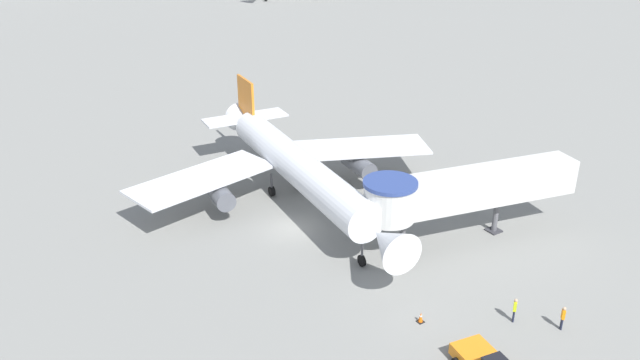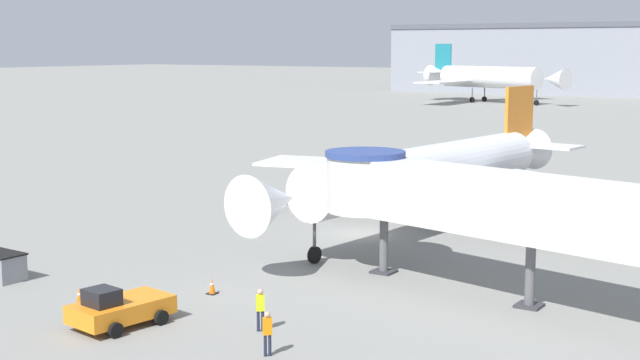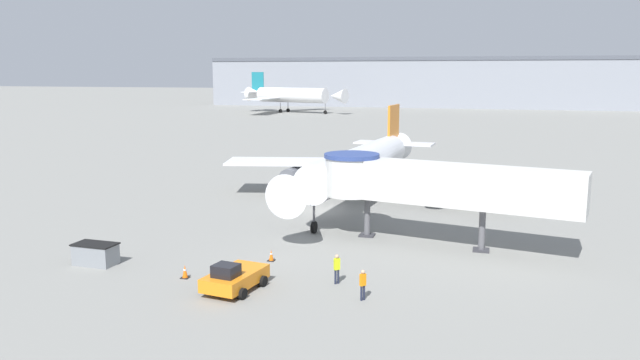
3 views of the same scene
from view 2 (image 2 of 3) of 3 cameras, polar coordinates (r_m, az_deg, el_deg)
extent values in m
plane|color=gray|center=(54.54, 2.65, -3.47)|extent=(800.00, 800.00, 0.00)
cylinder|color=silver|center=(55.49, 6.88, 0.62)|extent=(5.25, 23.48, 3.08)
cone|color=silver|center=(43.90, -3.18, -1.41)|extent=(3.38, 3.66, 3.08)
cone|color=silver|center=(66.59, 12.65, 1.78)|extent=(3.50, 4.89, 3.08)
cube|color=silver|center=(62.13, 1.95, 1.02)|extent=(13.50, 7.66, 0.22)
cube|color=silver|center=(54.32, 15.45, -0.37)|extent=(13.65, 9.64, 0.22)
cube|color=orange|center=(66.12, 12.64, 4.15)|extent=(0.62, 4.07, 4.00)
cube|color=silver|center=(66.73, 12.75, 2.26)|extent=(8.87, 3.65, 0.18)
cylinder|color=#565960|center=(60.62, 1.97, -0.22)|extent=(2.07, 4.21, 1.69)
cylinder|color=#565960|center=(53.69, 13.84, -1.59)|extent=(2.07, 4.21, 1.69)
cylinder|color=#4C4C51|center=(46.94, -0.36, -3.76)|extent=(0.18, 0.18, 1.77)
cylinder|color=black|center=(47.13, -0.36, -4.81)|extent=(0.34, 0.92, 0.90)
cylinder|color=#4C4C51|center=(59.03, 7.18, -1.29)|extent=(0.22, 0.22, 1.77)
cylinder|color=black|center=(59.19, 7.16, -2.14)|extent=(0.48, 0.93, 0.90)
cylinder|color=#4C4C51|center=(57.67, 9.53, -1.58)|extent=(0.22, 0.22, 1.77)
cylinder|color=black|center=(57.83, 9.51, -2.44)|extent=(0.48, 0.93, 0.90)
cube|color=silver|center=(40.41, 11.48, -1.50)|extent=(16.47, 5.92, 2.80)
cylinder|color=silver|center=(45.36, 2.91, -0.26)|extent=(3.90, 3.90, 2.80)
cylinder|color=navy|center=(45.15, 2.92, 1.68)|extent=(4.10, 4.09, 0.30)
cylinder|color=#56565B|center=(45.04, 4.11, -4.09)|extent=(0.44, 0.44, 3.00)
cube|color=#333338|center=(45.38, 4.09, -5.87)|extent=(1.10, 1.10, 0.12)
cylinder|color=#56565B|center=(40.16, 13.30, -5.86)|extent=(0.44, 0.44, 3.00)
cube|color=#333338|center=(40.54, 13.23, -7.83)|extent=(1.10, 1.10, 0.12)
cube|color=orange|center=(37.69, -12.60, -8.07)|extent=(2.76, 4.35, 0.75)
cube|color=black|center=(36.99, -13.79, -7.28)|extent=(1.46, 1.32, 0.67)
cylinder|color=black|center=(38.07, -14.94, -8.57)|extent=(0.44, 0.67, 0.62)
cylinder|color=black|center=(36.32, -13.00, -9.34)|extent=(0.44, 0.67, 0.62)
cylinder|color=black|center=(39.28, -12.19, -7.95)|extent=(0.44, 0.67, 0.62)
cylinder|color=black|center=(37.58, -10.18, -8.64)|extent=(0.44, 0.67, 0.62)
cube|color=black|center=(41.17, -15.11, -7.71)|extent=(0.48, 0.48, 0.04)
cone|color=orange|center=(41.06, -15.13, -7.17)|extent=(0.33, 0.33, 0.75)
cylinder|color=white|center=(41.04, -15.14, -7.05)|extent=(0.18, 0.18, 0.09)
cube|color=black|center=(41.80, -6.91, -7.22)|extent=(0.45, 0.45, 0.04)
cone|color=orange|center=(41.70, -6.92, -6.73)|extent=(0.31, 0.31, 0.70)
cylinder|color=white|center=(41.68, -6.92, -6.62)|extent=(0.17, 0.17, 0.08)
cube|color=black|center=(52.80, 18.27, -4.28)|extent=(0.38, 0.38, 0.04)
cone|color=orange|center=(52.73, 18.29, -3.94)|extent=(0.26, 0.26, 0.59)
cylinder|color=white|center=(52.72, 18.29, -3.87)|extent=(0.14, 0.14, 0.07)
cylinder|color=#1E2338|center=(36.22, -3.97, -9.00)|extent=(0.12, 0.12, 0.85)
cylinder|color=#1E2338|center=(36.23, -3.69, -8.99)|extent=(0.12, 0.12, 0.85)
cube|color=#D1E019|center=(36.00, -3.84, -7.84)|extent=(0.38, 0.37, 0.67)
sphere|color=tan|center=(35.88, -3.85, -7.15)|extent=(0.23, 0.23, 0.23)
cylinder|color=#1E2338|center=(33.42, -3.52, -10.53)|extent=(0.12, 0.12, 0.82)
cylinder|color=#1E2338|center=(33.46, -3.23, -10.51)|extent=(0.12, 0.12, 0.82)
cube|color=orange|center=(33.21, -3.39, -9.32)|extent=(0.36, 0.37, 0.65)
sphere|color=tan|center=(33.08, -3.40, -8.59)|extent=(0.22, 0.22, 0.22)
cylinder|color=white|center=(187.12, 10.82, 6.49)|extent=(23.61, 10.81, 4.39)
cone|color=white|center=(177.63, 14.83, 6.26)|extent=(5.87, 5.57, 4.39)
cone|color=white|center=(195.67, 7.80, 6.64)|extent=(7.55, 6.07, 4.39)
cube|color=white|center=(181.26, 7.91, 6.26)|extent=(6.01, 16.75, 0.22)
cube|color=white|center=(197.42, 12.00, 6.33)|extent=(13.97, 16.84, 0.22)
cube|color=#19707F|center=(195.36, 7.89, 7.80)|extent=(4.40, 1.51, 5.70)
cube|color=white|center=(195.86, 7.73, 6.87)|extent=(6.23, 11.72, 0.18)
cylinder|color=#4C4C51|center=(180.19, 13.70, 5.23)|extent=(0.18, 0.18, 2.52)
cylinder|color=black|center=(180.26, 13.68, 4.83)|extent=(1.13, 0.56, 1.10)
cylinder|color=#4C4C51|center=(187.59, 9.72, 5.47)|extent=(0.22, 0.22, 2.52)
cylinder|color=black|center=(187.66, 9.71, 5.08)|extent=(1.17, 0.69, 1.10)
cylinder|color=#4C4C51|center=(190.63, 10.48, 5.49)|extent=(0.22, 0.22, 2.52)
cylinder|color=black|center=(190.70, 10.47, 5.11)|extent=(1.17, 0.69, 1.10)
camera|label=1|loc=(51.50, -51.81, 21.28)|focal=35.00mm
camera|label=3|loc=(13.82, -82.21, 4.26)|focal=35.00mm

